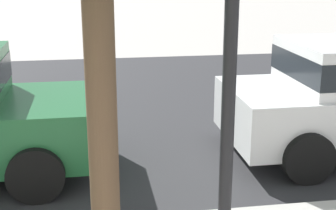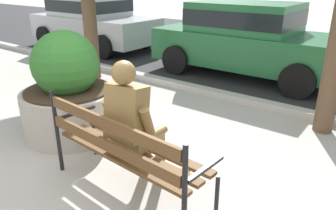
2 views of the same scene
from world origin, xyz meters
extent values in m
plane|color=#ADA8A0|center=(0.00, 0.00, 0.00)|extent=(80.00, 80.00, 0.00)
cube|color=#2D2D30|center=(0.00, 7.50, 0.00)|extent=(60.00, 9.00, 0.01)
cube|color=#B2AFA8|center=(0.00, 2.90, 0.06)|extent=(60.00, 0.20, 0.12)
cube|color=brown|center=(0.27, -0.27, 0.45)|extent=(1.70, 0.22, 0.04)
cube|color=brown|center=(0.28, -0.09, 0.45)|extent=(1.70, 0.22, 0.04)
cube|color=brown|center=(0.30, 0.09, 0.45)|extent=(1.70, 0.22, 0.04)
cube|color=brown|center=(0.27, -0.36, 0.62)|extent=(1.70, 0.15, 0.11)
cube|color=brown|center=(0.27, -0.36, 0.84)|extent=(1.70, 0.15, 0.11)
cylinder|color=black|center=(-0.58, 0.17, 0.23)|extent=(0.04, 0.04, 0.45)
cylinder|color=black|center=(-0.61, -0.30, 0.47)|extent=(0.04, 0.04, 0.95)
cube|color=black|center=(-0.59, -0.03, 0.62)|extent=(0.07, 0.48, 0.03)
cylinder|color=black|center=(1.18, 0.06, 0.23)|extent=(0.04, 0.04, 0.45)
cylinder|color=black|center=(1.15, -0.41, 0.47)|extent=(0.04, 0.04, 0.95)
cube|color=black|center=(1.16, -0.14, 0.62)|extent=(0.07, 0.48, 0.03)
cube|color=olive|center=(0.28, -0.03, 0.56)|extent=(0.37, 0.35, 0.16)
cube|color=olive|center=(0.29, -0.13, 0.88)|extent=(0.38, 0.32, 0.55)
sphere|color=olive|center=(0.29, -0.14, 1.26)|extent=(0.22, 0.22, 0.22)
cylinder|color=olive|center=(0.07, -0.13, 0.83)|extent=(0.11, 0.19, 0.29)
cylinder|color=olive|center=(0.04, 0.01, 0.66)|extent=(0.10, 0.27, 0.10)
cylinder|color=olive|center=(0.50, -0.09, 0.83)|extent=(0.11, 0.19, 0.29)
cylinder|color=olive|center=(0.50, 0.05, 0.66)|extent=(0.10, 0.27, 0.10)
cylinder|color=olive|center=(0.18, 0.10, 0.52)|extent=(0.16, 0.37, 0.14)
cylinder|color=olive|center=(0.16, 0.28, 0.25)|extent=(0.11, 0.11, 0.50)
cube|color=olive|center=(0.15, 0.34, 0.04)|extent=(0.13, 0.25, 0.07)
cylinder|color=olive|center=(0.36, 0.12, 0.52)|extent=(0.16, 0.37, 0.14)
cylinder|color=olive|center=(0.34, 0.30, 0.25)|extent=(0.11, 0.11, 0.50)
cube|color=olive|center=(0.33, 0.36, 0.04)|extent=(0.13, 0.25, 0.07)
cube|color=olive|center=(0.46, 0.41, 0.08)|extent=(0.30, 0.20, 0.16)
cylinder|color=#A8A399|center=(-1.31, 0.39, 0.31)|extent=(1.28, 1.28, 0.62)
cylinder|color=#38281C|center=(-1.31, 0.39, 0.63)|extent=(1.15, 1.15, 0.03)
sphere|color=#2D6B28|center=(-1.31, 0.39, 0.99)|extent=(0.87, 0.87, 0.87)
cylinder|color=brown|center=(-3.15, 2.37, 1.16)|extent=(0.29, 0.29, 2.32)
cube|color=#B7B7BC|center=(-5.62, 4.56, 0.61)|extent=(4.11, 1.72, 0.70)
cube|color=#B7B7BC|center=(-5.77, 4.56, 1.26)|extent=(2.14, 1.57, 0.60)
cube|color=black|center=(-5.77, 4.56, 1.26)|extent=(2.15, 1.59, 0.33)
cylinder|color=black|center=(-4.29, 5.42, 0.32)|extent=(0.64, 0.22, 0.64)
cylinder|color=black|center=(-4.28, 3.72, 0.32)|extent=(0.64, 0.22, 0.64)
cylinder|color=black|center=(-6.96, 5.40, 0.32)|extent=(0.64, 0.22, 0.64)
cylinder|color=black|center=(-6.95, 3.70, 0.32)|extent=(0.64, 0.22, 0.64)
cube|color=#236638|center=(-0.58, 4.56, 0.61)|extent=(4.11, 1.72, 0.70)
cube|color=#236638|center=(-0.73, 4.56, 1.26)|extent=(2.14, 1.57, 0.60)
cube|color=black|center=(-0.73, 4.56, 1.26)|extent=(2.15, 1.59, 0.33)
cylinder|color=black|center=(0.75, 5.42, 0.32)|extent=(0.64, 0.22, 0.64)
cylinder|color=black|center=(0.76, 3.72, 0.32)|extent=(0.64, 0.22, 0.64)
cylinder|color=black|center=(-1.92, 5.40, 0.32)|extent=(0.64, 0.22, 0.64)
cylinder|color=black|center=(-1.91, 3.70, 0.32)|extent=(0.64, 0.22, 0.64)
camera|label=1|loc=(1.42, -1.39, 2.57)|focal=52.23mm
camera|label=2|loc=(2.27, -2.10, 2.04)|focal=34.78mm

